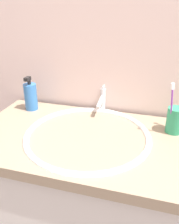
{
  "coord_description": "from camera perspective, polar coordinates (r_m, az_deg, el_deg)",
  "views": [
    {
      "loc": [
        0.21,
        -0.79,
        1.41
      ],
      "look_at": [
        -0.03,
        0.04,
        1.0
      ],
      "focal_mm": 39.39,
      "sensor_mm": 36.0,
      "label": 1
    }
  ],
  "objects": [
    {
      "name": "tiled_wall_back",
      "position": [
        1.13,
        5.59,
        14.66
      ],
      "size": [
        2.19,
        0.04,
        2.4
      ],
      "primitive_type": "cube",
      "color": "beige",
      "rests_on": "ground"
    },
    {
      "name": "faucet",
      "position": [
        1.16,
        2.95,
        2.92
      ],
      "size": [
        0.02,
        0.14,
        0.12
      ],
      "color": "silver",
      "rests_on": "sink_basin"
    },
    {
      "name": "toothbrush_purple",
      "position": [
        0.98,
        18.52,
        1.37
      ],
      "size": [
        0.03,
        0.03,
        0.21
      ],
      "color": "purple",
      "rests_on": "toothbrush_cup"
    },
    {
      "name": "vanity_counter",
      "position": [
        1.26,
        1.11,
        -23.92
      ],
      "size": [
        0.99,
        0.52,
        0.91
      ],
      "color": "silver",
      "rests_on": "ground"
    },
    {
      "name": "toothbrush_cup",
      "position": [
        1.04,
        19.21,
        -1.82
      ],
      "size": [
        0.07,
        0.07,
        0.11
      ],
      "primitive_type": "cylinder",
      "color": "#2D9966",
      "rests_on": "vanity_counter"
    },
    {
      "name": "soap_dispenser",
      "position": [
        1.21,
        -13.5,
        3.57
      ],
      "size": [
        0.06,
        0.06,
        0.17
      ],
      "color": "#3372BF",
      "rests_on": "vanity_counter"
    },
    {
      "name": "sink_basin",
      "position": [
        1.0,
        -0.49,
        -7.41
      ],
      "size": [
        0.5,
        0.5,
        0.11
      ],
      "color": "white",
      "rests_on": "vanity_counter"
    }
  ]
}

